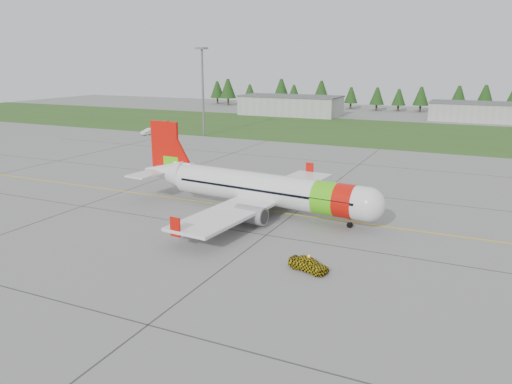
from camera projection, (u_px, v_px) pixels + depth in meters
The scene contains 10 objects.
ground at pixel (184, 222), 55.73m from camera, with size 320.00×320.00×0.00m, color gray.
aircraft at pixel (261, 189), 58.75m from camera, with size 32.86×30.43×9.96m.
follow_me_car at pixel (309, 251), 42.46m from camera, with size 1.48×1.25×3.67m, color gold.
service_van at pixel (149, 125), 120.85m from camera, with size 1.60×1.51×4.58m, color silver.
grass_strip at pixel (360, 131), 127.55m from camera, with size 320.00×50.00×0.03m, color #30561E.
taxi_guideline at pixel (219, 204), 62.74m from camera, with size 120.00×0.25×0.02m, color gold.
hangar_west at pixel (290, 106), 163.58m from camera, with size 32.00×14.00×6.00m, color #A8A8A3.
hangar_east at pixel (473, 112), 148.20m from camera, with size 24.00×12.00×5.20m, color #A8A8A3.
floodlight_mast at pixel (203, 93), 117.06m from camera, with size 0.50×0.50×20.00m, color slate.
treeline at pixel (399, 97), 175.33m from camera, with size 160.00×8.00×10.00m, color #1C3F14, non-canonical shape.
Camera 1 is at (29.68, -44.64, 17.56)m, focal length 35.00 mm.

